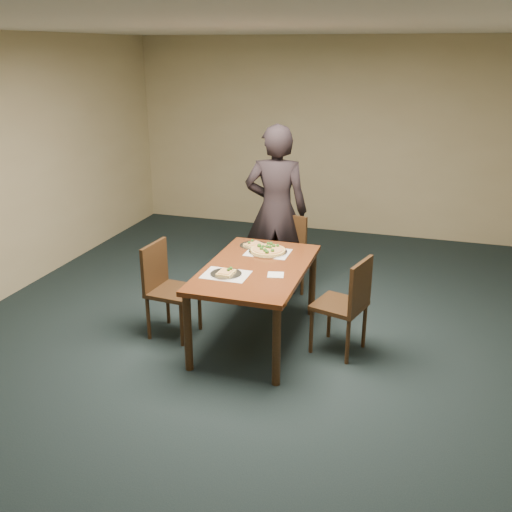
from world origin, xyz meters
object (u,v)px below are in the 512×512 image
(chair_left, at_px, (166,284))
(diner, at_px, (276,211))
(chair_far, at_px, (284,251))
(chair_right, at_px, (348,301))
(pizza_pan, at_px, (268,250))
(dining_table, at_px, (256,276))
(slice_plate_far, at_px, (253,245))
(slice_plate_near, at_px, (226,273))

(chair_left, distance_m, diner, 1.56)
(chair_left, bearing_deg, chair_far, -29.47)
(chair_right, xyz_separation_m, pizza_pan, (-0.85, 0.37, 0.26))
(chair_far, bearing_deg, dining_table, -72.53)
(dining_table, distance_m, slice_plate_far, 0.57)
(chair_far, height_order, diner, diner)
(chair_far, xyz_separation_m, slice_plate_far, (-0.17, -0.58, 0.25))
(chair_right, relative_size, diner, 0.48)
(dining_table, distance_m, slice_plate_near, 0.35)
(diner, xyz_separation_m, slice_plate_near, (-0.05, -1.46, -0.18))
(chair_left, bearing_deg, slice_plate_far, -40.72)
(dining_table, distance_m, chair_right, 0.86)
(chair_right, height_order, pizza_pan, chair_right)
(chair_left, relative_size, slice_plate_near, 3.25)
(diner, relative_size, pizza_pan, 5.03)
(pizza_pan, bearing_deg, chair_far, 91.65)
(chair_far, distance_m, chair_right, 1.40)
(slice_plate_near, bearing_deg, slice_plate_far, 90.29)
(chair_far, relative_size, pizza_pan, 2.42)
(slice_plate_far, bearing_deg, dining_table, -69.92)
(chair_right, xyz_separation_m, slice_plate_near, (-1.04, -0.29, 0.25))
(chair_far, bearing_deg, chair_left, -107.93)
(pizza_pan, xyz_separation_m, slice_plate_near, (-0.19, -0.66, -0.01))
(chair_far, bearing_deg, chair_right, -35.07)
(diner, xyz_separation_m, pizza_pan, (0.14, -0.80, -0.17))
(pizza_pan, bearing_deg, dining_table, -89.94)
(chair_right, bearing_deg, diner, -123.82)
(slice_plate_far, bearing_deg, diner, 85.49)
(chair_right, relative_size, slice_plate_near, 3.25)
(dining_table, distance_m, chair_far, 1.12)
(chair_right, height_order, slice_plate_far, chair_right)
(dining_table, bearing_deg, chair_left, -171.75)
(chair_far, distance_m, slice_plate_near, 1.41)
(chair_left, xyz_separation_m, diner, (0.72, 1.31, 0.43))
(chair_right, bearing_deg, slice_plate_near, -58.56)
(diner, bearing_deg, pizza_pan, 91.54)
(chair_right, distance_m, slice_plate_near, 1.11)
(dining_table, xyz_separation_m, chair_left, (-0.86, -0.12, -0.14))
(diner, bearing_deg, slice_plate_near, 79.65)
(pizza_pan, bearing_deg, chair_right, -23.75)
(chair_far, relative_size, chair_left, 1.00)
(chair_far, xyz_separation_m, chair_right, (0.87, -1.09, 0.00))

